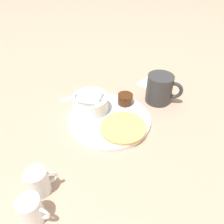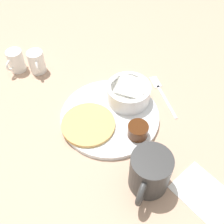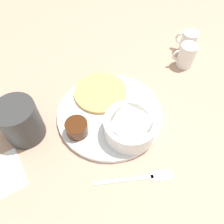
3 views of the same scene
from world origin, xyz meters
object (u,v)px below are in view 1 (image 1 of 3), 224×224
(fork, at_px, (78,96))
(creamer_pitcher_near, at_px, (39,182))
(creamer_pitcher_far, at_px, (31,210))
(bowl, at_px, (89,103))
(plate, at_px, (109,119))
(coffee_mug, at_px, (160,89))

(fork, bearing_deg, creamer_pitcher_near, 28.85)
(creamer_pitcher_far, height_order, fork, creamer_pitcher_far)
(bowl, bearing_deg, creamer_pitcher_near, 16.91)
(plate, bearing_deg, creamer_pitcher_near, 2.32)
(creamer_pitcher_far, bearing_deg, creamer_pitcher_near, -143.40)
(coffee_mug, xyz_separation_m, creamer_pitcher_far, (0.49, -0.03, -0.01))
(bowl, relative_size, fork, 0.78)
(coffee_mug, bearing_deg, plate, -23.11)
(plate, relative_size, creamer_pitcher_far, 3.69)
(plate, height_order, creamer_pitcher_near, creamer_pitcher_near)
(plate, relative_size, fork, 1.73)
(coffee_mug, relative_size, creamer_pitcher_far, 1.72)
(plate, height_order, coffee_mug, coffee_mug)
(bowl, distance_m, coffee_mug, 0.23)
(plate, relative_size, bowl, 2.22)
(bowl, distance_m, fork, 0.10)
(fork, bearing_deg, bowl, 63.74)
(plate, xyz_separation_m, bowl, (0.00, -0.07, 0.03))
(creamer_pitcher_far, xyz_separation_m, fork, (-0.35, -0.20, -0.03))
(plate, bearing_deg, bowl, -86.81)
(plate, xyz_separation_m, creamer_pitcher_near, (0.27, 0.01, 0.03))
(bowl, height_order, fork, bowl)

